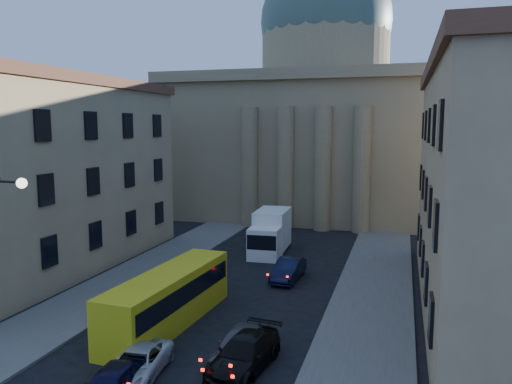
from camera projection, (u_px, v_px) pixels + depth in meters
sidewalk_left at (100, 295)px, 32.39m from camera, size 5.00×60.00×0.15m
sidewalk_right at (367, 324)px, 27.60m from camera, size 5.00×60.00×0.15m
church at (323, 119)px, 64.05m from camera, size 68.02×28.76×36.60m
building_left at (29, 173)px, 37.62m from camera, size 11.60×26.60×14.70m
car_left_mid at (137, 363)px, 21.88m from camera, size 2.63×4.77×1.26m
car_right_mid at (244, 354)px, 22.56m from camera, size 2.69×5.35×1.49m
car_right_far at (240, 344)px, 23.49m from camera, size 2.19×4.64×1.53m
car_right_distant at (288, 270)px, 35.73m from camera, size 1.84×4.65×1.51m
city_bus at (169, 297)px, 27.57m from camera, size 3.12×10.75×2.99m
box_truck at (270, 233)px, 43.32m from camera, size 2.90×6.72×3.63m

